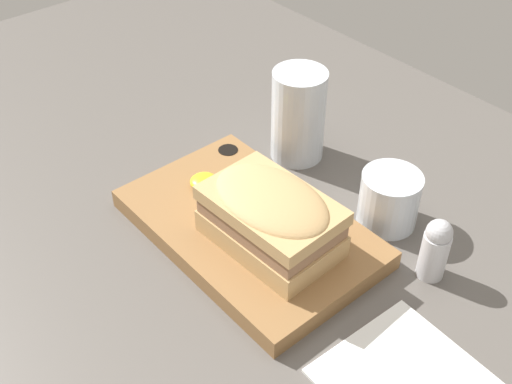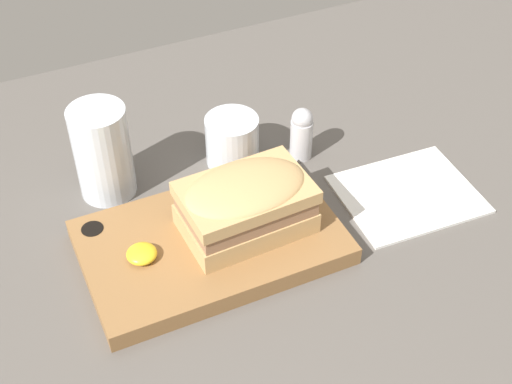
% 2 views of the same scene
% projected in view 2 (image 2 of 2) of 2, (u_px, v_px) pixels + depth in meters
% --- Properties ---
extents(dining_table, '(1.61, 0.91, 0.02)m').
position_uv_depth(dining_table, '(254.00, 233.00, 0.88)').
color(dining_table, '#56514C').
rests_on(dining_table, ground).
extents(serving_board, '(0.30, 0.19, 0.02)m').
position_uv_depth(serving_board, '(210.00, 242.00, 0.84)').
color(serving_board, olive).
rests_on(serving_board, dining_table).
extents(sandwich, '(0.15, 0.10, 0.07)m').
position_uv_depth(sandwich, '(246.00, 202.00, 0.82)').
color(sandwich, tan).
rests_on(sandwich, serving_board).
extents(mustard_dollop, '(0.03, 0.03, 0.01)m').
position_uv_depth(mustard_dollop, '(142.00, 254.00, 0.80)').
color(mustard_dollop, gold).
rests_on(mustard_dollop, serving_board).
extents(water_glass, '(0.07, 0.07, 0.13)m').
position_uv_depth(water_glass, '(104.00, 157.00, 0.89)').
color(water_glass, silver).
rests_on(water_glass, dining_table).
extents(wine_glass, '(0.07, 0.07, 0.07)m').
position_uv_depth(wine_glass, '(232.00, 142.00, 0.95)').
color(wine_glass, silver).
rests_on(wine_glass, dining_table).
extents(napkin, '(0.18, 0.15, 0.00)m').
position_uv_depth(napkin, '(408.00, 194.00, 0.92)').
color(napkin, white).
rests_on(napkin, dining_table).
extents(salt_shaker, '(0.03, 0.03, 0.08)m').
position_uv_depth(salt_shaker, '(302.00, 133.00, 0.95)').
color(salt_shaker, silver).
rests_on(salt_shaker, dining_table).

